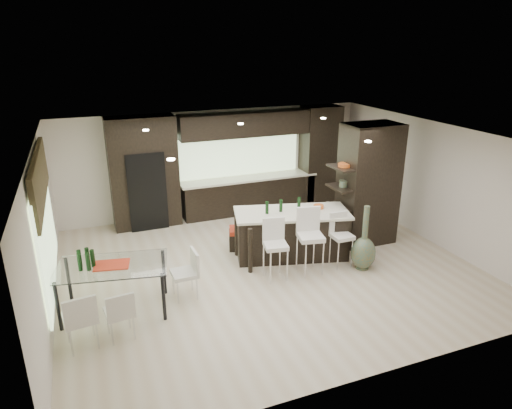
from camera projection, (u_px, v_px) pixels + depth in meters
name	position (u px, v px, depth m)	size (l,w,h in m)	color
ground	(267.00, 267.00, 9.32)	(8.00, 8.00, 0.00)	beige
back_wall	(216.00, 162.00, 11.92)	(8.00, 0.02, 2.70)	beige
left_wall	(43.00, 235.00, 7.49)	(0.02, 7.00, 2.70)	beige
right_wall	(431.00, 182.00, 10.23)	(0.02, 7.00, 2.70)	beige
ceiling	(268.00, 136.00, 8.40)	(8.00, 7.00, 0.02)	white
window_left	(46.00, 230.00, 7.68)	(0.04, 3.20, 1.90)	#B2D199
window_back	(238.00, 153.00, 12.02)	(3.40, 0.04, 1.20)	#B2D199
stone_accent	(39.00, 179.00, 7.38)	(0.08, 3.00, 0.80)	brown
ceiling_spots	(263.00, 134.00, 8.62)	(4.00, 3.00, 0.02)	white
back_cabinetry	(238.00, 163.00, 11.80)	(6.80, 0.68, 2.70)	black
refrigerator	(146.00, 189.00, 11.08)	(0.90, 0.68, 1.90)	black
partition_column	(368.00, 184.00, 10.10)	(1.20, 0.80, 2.70)	black
kitchen_island	(291.00, 234.00, 9.67)	(2.38, 1.02, 0.99)	black
stool_left	(275.00, 256.00, 8.70)	(0.43, 0.43, 0.97)	silver
stool_mid	(310.00, 248.00, 8.91)	(0.47, 0.47, 1.06)	silver
stool_right	(341.00, 245.00, 9.22)	(0.40, 0.40, 0.90)	silver
bench	(257.00, 238.00, 10.11)	(1.21, 0.47, 0.47)	black
floor_vase	(364.00, 238.00, 9.03)	(0.49, 0.49, 1.34)	#49563E
dining_table	(115.00, 288.00, 7.68)	(1.79, 1.01, 0.86)	white
chair_near	(120.00, 315.00, 7.00)	(0.42, 0.42, 0.77)	silver
chair_far	(81.00, 321.00, 6.77)	(0.47, 0.47, 0.86)	silver
chair_end	(185.00, 277.00, 8.10)	(0.44, 0.44, 0.81)	silver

